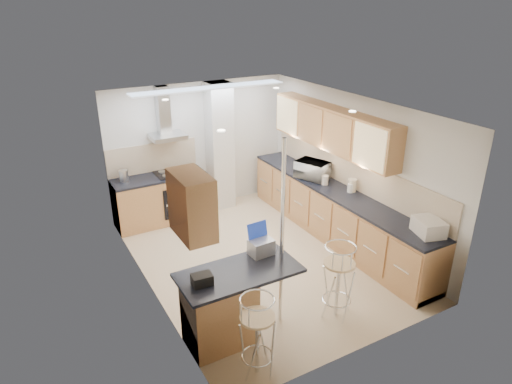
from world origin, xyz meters
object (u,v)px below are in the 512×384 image
microwave (313,170)px  bread_bin (429,227)px  bar_stool_near (257,336)px  laptop (261,247)px  bar_stool_end (338,281)px

microwave → bread_bin: 2.51m
bar_stool_near → microwave: bearing=47.5°
laptop → bread_bin: (2.30, -0.64, -0.01)m
microwave → bar_stool_near: (-2.69, -2.73, -0.57)m
microwave → bread_bin: microwave is taller
laptop → bar_stool_end: bearing=-32.4°
bread_bin → microwave: bearing=110.6°
microwave → bar_stool_near: size_ratio=0.57×
bar_stool_near → bread_bin: bread_bin is taller
microwave → laptop: microwave is taller
laptop → bar_stool_near: bearing=-125.4°
microwave → laptop: bearing=108.7°
laptop → bar_stool_near: size_ratio=0.29×
microwave → bread_bin: bearing=161.1°
laptop → bar_stool_end: laptop is taller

